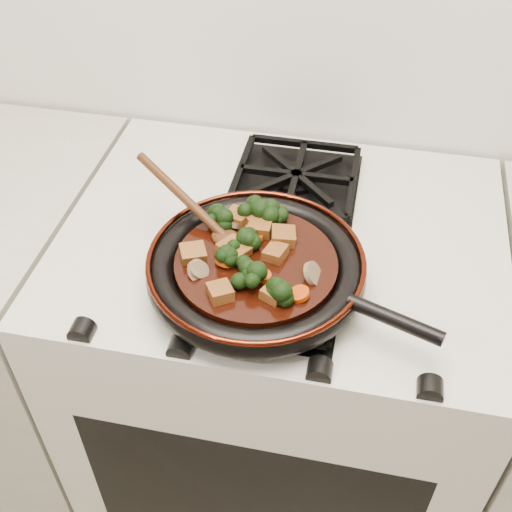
# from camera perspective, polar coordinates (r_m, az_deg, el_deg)

# --- Properties ---
(stove) EXTENTS (0.76, 0.60, 0.90)m
(stove) POSITION_cam_1_polar(r_m,az_deg,el_deg) (1.44, 1.88, -11.45)
(stove) COLOR beige
(stove) RESTS_ON ground
(burner_grate_front) EXTENTS (0.23, 0.23, 0.03)m
(burner_grate_front) POSITION_cam_1_polar(r_m,az_deg,el_deg) (1.00, 1.05, -2.58)
(burner_grate_front) COLOR black
(burner_grate_front) RESTS_ON stove
(burner_grate_back) EXTENTS (0.23, 0.23, 0.03)m
(burner_grate_back) POSITION_cam_1_polar(r_m,az_deg,el_deg) (1.20, 3.58, 6.88)
(burner_grate_back) COLOR black
(burner_grate_back) RESTS_ON stove
(skillet) EXTENTS (0.45, 0.34, 0.05)m
(skillet) POSITION_cam_1_polar(r_m,az_deg,el_deg) (0.98, 0.11, -1.15)
(skillet) COLOR black
(skillet) RESTS_ON burner_grate_front
(braising_sauce) EXTENTS (0.25, 0.25, 0.02)m
(braising_sauce) POSITION_cam_1_polar(r_m,az_deg,el_deg) (0.97, 0.00, -0.89)
(braising_sauce) COLOR black
(braising_sauce) RESTS_ON skillet
(tofu_cube_0) EXTENTS (0.04, 0.04, 0.02)m
(tofu_cube_0) POSITION_cam_1_polar(r_m,az_deg,el_deg) (1.01, 0.41, 2.57)
(tofu_cube_0) COLOR brown
(tofu_cube_0) RESTS_ON braising_sauce
(tofu_cube_1) EXTENTS (0.04, 0.04, 0.02)m
(tofu_cube_1) POSITION_cam_1_polar(r_m,az_deg,el_deg) (0.91, 1.64, -3.31)
(tofu_cube_1) COLOR brown
(tofu_cube_1) RESTS_ON braising_sauce
(tofu_cube_2) EXTENTS (0.06, 0.06, 0.03)m
(tofu_cube_2) POSITION_cam_1_polar(r_m,az_deg,el_deg) (1.04, -0.21, 3.70)
(tofu_cube_2) COLOR brown
(tofu_cube_2) RESTS_ON braising_sauce
(tofu_cube_3) EXTENTS (0.05, 0.05, 0.03)m
(tofu_cube_3) POSITION_cam_1_polar(r_m,az_deg,el_deg) (1.03, -1.62, 3.44)
(tofu_cube_3) COLOR brown
(tofu_cube_3) RESTS_ON braising_sauce
(tofu_cube_4) EXTENTS (0.05, 0.05, 0.03)m
(tofu_cube_4) POSITION_cam_1_polar(r_m,az_deg,el_deg) (1.00, 2.43, 1.73)
(tofu_cube_4) COLOR brown
(tofu_cube_4) RESTS_ON braising_sauce
(tofu_cube_5) EXTENTS (0.04, 0.04, 0.02)m
(tofu_cube_5) POSITION_cam_1_polar(r_m,az_deg,el_deg) (0.97, 1.77, 0.24)
(tofu_cube_5) COLOR brown
(tofu_cube_5) RESTS_ON braising_sauce
(tofu_cube_6) EXTENTS (0.05, 0.05, 0.02)m
(tofu_cube_6) POSITION_cam_1_polar(r_m,az_deg,el_deg) (0.91, -3.20, -3.24)
(tofu_cube_6) COLOR brown
(tofu_cube_6) RESTS_ON braising_sauce
(tofu_cube_7) EXTENTS (0.05, 0.05, 0.03)m
(tofu_cube_7) POSITION_cam_1_polar(r_m,az_deg,el_deg) (0.97, -5.63, 0.19)
(tofu_cube_7) COLOR brown
(tofu_cube_7) RESTS_ON braising_sauce
(tofu_cube_8) EXTENTS (0.06, 0.06, 0.03)m
(tofu_cube_8) POSITION_cam_1_polar(r_m,az_deg,el_deg) (0.97, -2.01, 0.44)
(tofu_cube_8) COLOR brown
(tofu_cube_8) RESTS_ON braising_sauce
(broccoli_floret_0) EXTENTS (0.07, 0.06, 0.07)m
(broccoli_floret_0) POSITION_cam_1_polar(r_m,az_deg,el_deg) (0.92, -0.71, -1.97)
(broccoli_floret_0) COLOR black
(broccoli_floret_0) RESTS_ON braising_sauce
(broccoli_floret_1) EXTENTS (0.09, 0.09, 0.07)m
(broccoli_floret_1) POSITION_cam_1_polar(r_m,az_deg,el_deg) (0.99, -0.83, 1.63)
(broccoli_floret_1) COLOR black
(broccoli_floret_1) RESTS_ON braising_sauce
(broccoli_floret_2) EXTENTS (0.08, 0.07, 0.06)m
(broccoli_floret_2) POSITION_cam_1_polar(r_m,az_deg,el_deg) (0.94, -0.79, -1.23)
(broccoli_floret_2) COLOR black
(broccoli_floret_2) RESTS_ON braising_sauce
(broccoli_floret_3) EXTENTS (0.07, 0.06, 0.06)m
(broccoli_floret_3) POSITION_cam_1_polar(r_m,az_deg,el_deg) (1.04, 0.72, 4.03)
(broccoli_floret_3) COLOR black
(broccoli_floret_3) RESTS_ON braising_sauce
(broccoli_floret_4) EXTENTS (0.08, 0.08, 0.06)m
(broccoli_floret_4) POSITION_cam_1_polar(r_m,az_deg,el_deg) (0.96, -2.31, 0.07)
(broccoli_floret_4) COLOR black
(broccoli_floret_4) RESTS_ON braising_sauce
(broccoli_floret_5) EXTENTS (0.08, 0.07, 0.06)m
(broccoli_floret_5) POSITION_cam_1_polar(r_m,az_deg,el_deg) (1.02, -3.29, 3.24)
(broccoli_floret_5) COLOR black
(broccoli_floret_5) RESTS_ON braising_sauce
(broccoli_floret_6) EXTENTS (0.08, 0.08, 0.06)m
(broccoli_floret_6) POSITION_cam_1_polar(r_m,az_deg,el_deg) (1.03, 2.02, 3.45)
(broccoli_floret_6) COLOR black
(broccoli_floret_6) RESTS_ON braising_sauce
(broccoli_floret_7) EXTENTS (0.07, 0.06, 0.06)m
(broccoli_floret_7) POSITION_cam_1_polar(r_m,az_deg,el_deg) (0.91, 1.94, -3.34)
(broccoli_floret_7) COLOR black
(broccoli_floret_7) RESTS_ON braising_sauce
(broccoli_floret_8) EXTENTS (0.08, 0.08, 0.07)m
(broccoli_floret_8) POSITION_cam_1_polar(r_m,az_deg,el_deg) (1.03, -0.80, 3.95)
(broccoli_floret_8) COLOR black
(broccoli_floret_8) RESTS_ON braising_sauce
(carrot_coin_0) EXTENTS (0.03, 0.03, 0.02)m
(carrot_coin_0) POSITION_cam_1_polar(r_m,az_deg,el_deg) (1.00, -0.16, 1.60)
(carrot_coin_0) COLOR #B53505
(carrot_coin_0) RESTS_ON braising_sauce
(carrot_coin_1) EXTENTS (0.03, 0.03, 0.02)m
(carrot_coin_1) POSITION_cam_1_polar(r_m,az_deg,el_deg) (1.00, 2.75, 1.51)
(carrot_coin_1) COLOR #B53505
(carrot_coin_1) RESTS_ON braising_sauce
(carrot_coin_2) EXTENTS (0.03, 0.03, 0.01)m
(carrot_coin_2) POSITION_cam_1_polar(r_m,az_deg,el_deg) (0.94, 0.52, -1.73)
(carrot_coin_2) COLOR #B53505
(carrot_coin_2) RESTS_ON braising_sauce
(carrot_coin_3) EXTENTS (0.03, 0.03, 0.02)m
(carrot_coin_3) POSITION_cam_1_polar(r_m,az_deg,el_deg) (0.92, 3.86, -3.38)
(carrot_coin_3) COLOR #B53505
(carrot_coin_3) RESTS_ON braising_sauce
(carrot_coin_4) EXTENTS (0.03, 0.03, 0.02)m
(carrot_coin_4) POSITION_cam_1_polar(r_m,az_deg,el_deg) (0.96, -2.72, -0.45)
(carrot_coin_4) COLOR #B53505
(carrot_coin_4) RESTS_ON braising_sauce
(mushroom_slice_0) EXTENTS (0.04, 0.04, 0.03)m
(mushroom_slice_0) POSITION_cam_1_polar(r_m,az_deg,el_deg) (1.02, -2.31, 2.93)
(mushroom_slice_0) COLOR brown
(mushroom_slice_0) RESTS_ON braising_sauce
(mushroom_slice_1) EXTENTS (0.03, 0.03, 0.02)m
(mushroom_slice_1) POSITION_cam_1_polar(r_m,az_deg,el_deg) (1.03, -0.95, 3.23)
(mushroom_slice_1) COLOR brown
(mushroom_slice_1) RESTS_ON braising_sauce
(mushroom_slice_2) EXTENTS (0.04, 0.04, 0.03)m
(mushroom_slice_2) POSITION_cam_1_polar(r_m,az_deg,el_deg) (0.95, -5.18, -1.34)
(mushroom_slice_2) COLOR brown
(mushroom_slice_2) RESTS_ON braising_sauce
(mushroom_slice_3) EXTENTS (0.03, 0.03, 0.03)m
(mushroom_slice_3) POSITION_cam_1_polar(r_m,az_deg,el_deg) (0.95, -5.24, -1.19)
(mushroom_slice_3) COLOR brown
(mushroom_slice_3) RESTS_ON braising_sauce
(mushroom_slice_4) EXTENTS (0.03, 0.04, 0.04)m
(mushroom_slice_4) POSITION_cam_1_polar(r_m,az_deg,el_deg) (0.94, 5.08, -1.59)
(mushroom_slice_4) COLOR brown
(mushroom_slice_4) RESTS_ON braising_sauce
(wooden_spoon) EXTENTS (0.13, 0.09, 0.21)m
(wooden_spoon) POSITION_cam_1_polar(r_m,az_deg,el_deg) (1.02, -4.75, 3.60)
(wooden_spoon) COLOR #42220E
(wooden_spoon) RESTS_ON braising_sauce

